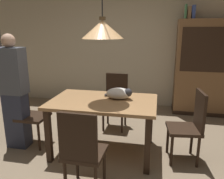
% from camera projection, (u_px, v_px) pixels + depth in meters
% --- Properties ---
extents(ground, '(10.00, 10.00, 0.00)m').
position_uv_depth(ground, '(106.00, 170.00, 2.78)').
color(ground, '#847056').
extents(back_wall, '(6.40, 0.10, 2.90)m').
position_uv_depth(back_wall, '(133.00, 39.00, 4.92)').
color(back_wall, beige).
rests_on(back_wall, ground).
extents(dining_table, '(1.40, 0.90, 0.75)m').
position_uv_depth(dining_table, '(103.00, 107.00, 3.05)').
color(dining_table, '#A87A4C').
rests_on(dining_table, ground).
extents(chair_left_side, '(0.40, 0.40, 0.93)m').
position_uv_depth(chair_left_side, '(28.00, 111.00, 3.30)').
color(chair_left_side, black).
rests_on(chair_left_side, ground).
extents(chair_far_back, '(0.41, 0.41, 0.93)m').
position_uv_depth(chair_far_back, '(116.00, 98.00, 3.91)').
color(chair_far_back, black).
rests_on(chair_far_back, ground).
extents(chair_near_front, '(0.41, 0.41, 0.93)m').
position_uv_depth(chair_near_front, '(82.00, 149.00, 2.25)').
color(chair_near_front, black).
rests_on(chair_near_front, ground).
extents(chair_right_side, '(0.44, 0.44, 0.93)m').
position_uv_depth(chair_right_side, '(190.00, 124.00, 2.87)').
color(chair_right_side, black).
rests_on(chair_right_side, ground).
extents(cat_sleeping, '(0.39, 0.25, 0.16)m').
position_uv_depth(cat_sleeping, '(120.00, 93.00, 3.06)').
color(cat_sleeping, silver).
rests_on(cat_sleeping, dining_table).
extents(pendant_lamp, '(0.52, 0.52, 1.30)m').
position_uv_depth(pendant_lamp, '(102.00, 29.00, 2.79)').
color(pendant_lamp, '#E0A86B').
extents(hutch_bookcase, '(1.12, 0.45, 1.85)m').
position_uv_depth(hutch_bookcase, '(204.00, 70.00, 4.47)').
color(hutch_bookcase, brown).
rests_on(hutch_bookcase, ground).
extents(book_green_slim, '(0.03, 0.20, 0.26)m').
position_uv_depth(book_green_slim, '(186.00, 12.00, 4.27)').
color(book_green_slim, '#427A4C').
rests_on(book_green_slim, hutch_bookcase).
extents(book_brown_thick, '(0.06, 0.24, 0.22)m').
position_uv_depth(book_brown_thick, '(189.00, 13.00, 4.27)').
color(book_brown_thick, brown).
rests_on(book_brown_thick, hutch_bookcase).
extents(book_blue_wide, '(0.06, 0.24, 0.24)m').
position_uv_depth(book_blue_wide, '(193.00, 12.00, 4.25)').
color(book_blue_wide, '#384C93').
rests_on(book_blue_wide, hutch_bookcase).
extents(person_standing, '(0.36, 0.22, 1.61)m').
position_uv_depth(person_standing, '(14.00, 93.00, 3.16)').
color(person_standing, '#2D3347').
rests_on(person_standing, ground).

